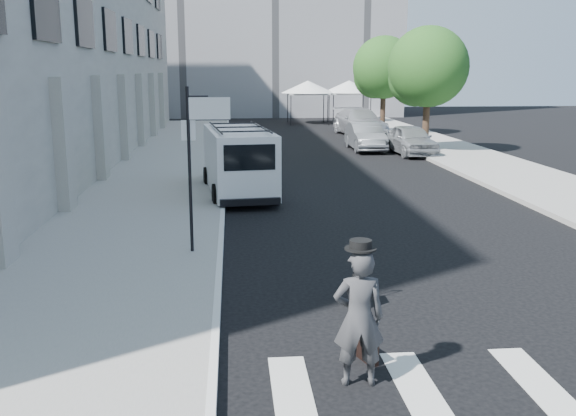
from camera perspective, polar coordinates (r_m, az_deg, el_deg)
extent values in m
plane|color=black|center=(11.15, 4.15, -8.77)|extent=(120.00, 120.00, 0.00)
cube|color=gray|center=(26.69, -10.44, 3.56)|extent=(4.50, 48.00, 0.15)
cube|color=gray|center=(32.35, 14.42, 4.86)|extent=(4.00, 56.00, 0.15)
cylinder|color=black|center=(13.66, -8.73, 3.28)|extent=(0.07, 0.07, 3.50)
cube|color=white|center=(13.58, -8.84, 6.84)|extent=(0.30, 0.03, 0.42)
cube|color=white|center=(13.51, -6.98, 8.78)|extent=(0.85, 0.06, 0.45)
cylinder|color=black|center=(31.77, 12.15, 7.25)|extent=(0.32, 0.32, 2.80)
sphere|color=#184817|center=(31.67, 12.37, 12.17)|extent=(3.80, 3.80, 3.80)
sphere|color=#184817|center=(32.13, 11.31, 11.20)|extent=(2.66, 2.66, 2.66)
cylinder|color=black|center=(40.44, 8.41, 8.39)|extent=(0.32, 0.32, 2.80)
sphere|color=#184817|center=(40.36, 8.53, 12.26)|extent=(3.80, 3.80, 3.80)
sphere|color=#184817|center=(40.86, 7.75, 11.48)|extent=(2.66, 2.66, 2.66)
cylinder|color=black|center=(47.16, 0.26, 8.68)|extent=(0.06, 0.06, 2.20)
cylinder|color=black|center=(47.50, 3.67, 8.68)|extent=(0.06, 0.06, 2.20)
cylinder|color=black|center=(49.94, -0.03, 8.87)|extent=(0.06, 0.06, 2.20)
cylinder|color=black|center=(50.26, 3.19, 8.87)|extent=(0.06, 0.06, 2.20)
cube|color=white|center=(48.64, 1.78, 10.13)|extent=(3.00, 3.00, 0.12)
cone|color=white|center=(48.63, 1.78, 10.72)|extent=(4.00, 4.00, 0.90)
cylinder|color=black|center=(48.05, 4.05, 8.71)|extent=(0.06, 0.06, 2.20)
cylinder|color=black|center=(48.57, 7.36, 8.68)|extent=(0.06, 0.06, 2.20)
cylinder|color=black|center=(50.81, 3.56, 8.90)|extent=(0.06, 0.06, 2.20)
cylinder|color=black|center=(51.30, 6.69, 8.88)|extent=(0.06, 0.06, 2.20)
cube|color=white|center=(49.61, 5.44, 10.12)|extent=(3.00, 3.00, 0.12)
cone|color=white|center=(49.59, 5.45, 10.70)|extent=(4.00, 4.00, 0.90)
imported|color=#363639|center=(8.29, 6.31, -9.69)|extent=(0.68, 0.46, 1.80)
cube|color=black|center=(9.20, 7.02, -12.37)|extent=(0.26, 0.45, 0.34)
cube|color=black|center=(11.18, 6.45, -7.35)|extent=(0.22, 0.36, 0.52)
cylinder|color=black|center=(11.16, 5.90, -4.78)|extent=(0.02, 0.02, 0.49)
cylinder|color=black|center=(11.19, 6.80, -4.75)|extent=(0.02, 0.02, 0.49)
cube|color=black|center=(11.11, 6.38, -3.58)|extent=(0.20, 0.03, 0.03)
cube|color=white|center=(20.65, -4.40, 4.30)|extent=(2.39, 5.14, 1.93)
cube|color=white|center=(23.38, -5.22, 4.03)|extent=(1.83, 1.02, 1.01)
cube|color=black|center=(18.18, -3.44, 4.51)|extent=(1.47, 0.24, 0.73)
cylinder|color=black|center=(22.40, -7.15, 2.75)|extent=(0.34, 0.72, 0.70)
cylinder|color=black|center=(22.60, -2.73, 2.92)|extent=(0.34, 0.72, 0.70)
cylinder|color=black|center=(19.07, -6.34, 1.13)|extent=(0.34, 0.72, 0.70)
cylinder|color=black|center=(19.30, -1.17, 1.33)|extent=(0.34, 0.72, 0.70)
imported|color=#909497|center=(31.30, 10.86, 5.98)|extent=(1.93, 4.30, 1.43)
imported|color=slate|center=(32.71, 6.90, 6.33)|extent=(1.52, 4.25, 1.40)
imported|color=#A4A6AC|center=(40.26, 6.39, 7.61)|extent=(2.92, 5.91, 1.65)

